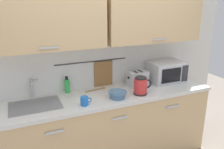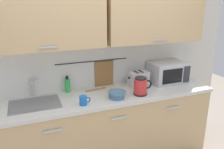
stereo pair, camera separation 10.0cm
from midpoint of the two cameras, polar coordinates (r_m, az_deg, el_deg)
name	(u,v)px [view 2 (the right image)]	position (r m, az deg, el deg)	size (l,w,h in m)	color
counter_unit	(108,128)	(2.87, -0.04, -13.07)	(2.53, 0.64, 0.90)	tan
back_wall_assembly	(101,37)	(2.71, -1.65, 9.20)	(3.70, 0.41, 2.50)	silver
sink_faucet	(32,85)	(2.67, -18.18, -2.44)	(0.09, 0.17, 0.22)	#B2B5BA
microwave	(167,72)	(3.12, 14.46, 0.57)	(0.46, 0.35, 0.27)	silver
electric_kettle	(141,86)	(2.64, 8.25, -2.90)	(0.23, 0.16, 0.21)	black
dish_soap_bottle	(67,85)	(2.74, -10.00, -2.57)	(0.06, 0.06, 0.20)	green
mug_near_sink	(83,101)	(2.39, -5.94, -6.47)	(0.12, 0.08, 0.09)	blue
mixing_bowl	(117,94)	(2.54, 2.34, -4.94)	(0.21, 0.21, 0.08)	#4C7093
toaster	(138,79)	(2.90, 7.53, -1.07)	(0.26, 0.17, 0.19)	#B7BABF
wooden_spoon	(98,89)	(2.80, -2.38, -3.61)	(0.28, 0.07, 0.01)	#9E7042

